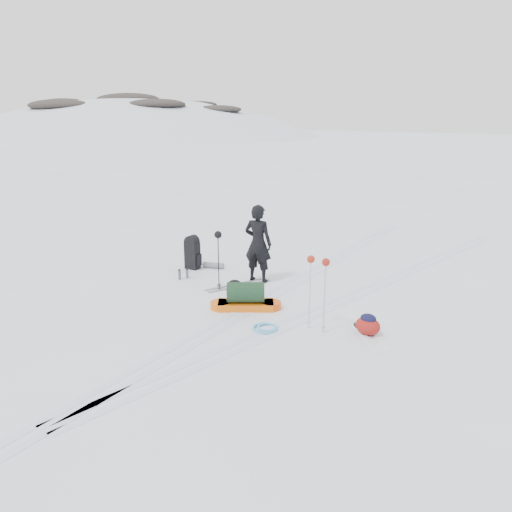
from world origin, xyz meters
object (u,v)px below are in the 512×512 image
at_px(skier, 258,244).
at_px(pulk_sled, 246,299).
at_px(ski_poles_black, 218,242).
at_px(expedition_rucksack, 195,253).

distance_m(skier, pulk_sled, 1.86).
xyz_separation_m(pulk_sled, ski_poles_black, (-1.17, 0.54, 0.88)).
xyz_separation_m(skier, pulk_sled, (0.82, -1.52, -0.70)).
bearing_deg(expedition_rucksack, skier, -1.78).
bearing_deg(expedition_rucksack, pulk_sled, -33.50).
height_order(pulk_sled, expedition_rucksack, expedition_rucksack).
height_order(skier, expedition_rucksack, skier).
relative_size(skier, ski_poles_black, 1.36).
distance_m(skier, ski_poles_black, 1.06).
bearing_deg(expedition_rucksack, ski_poles_black, -35.27).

